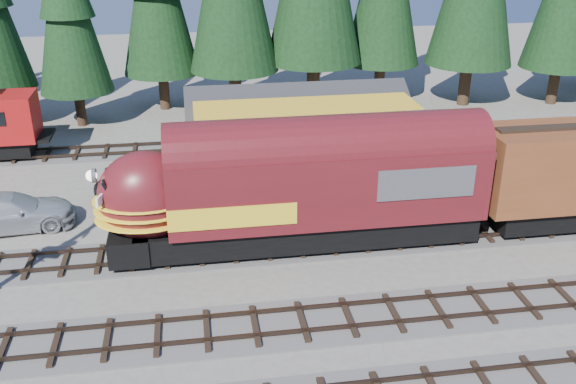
{
  "coord_description": "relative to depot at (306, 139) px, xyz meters",
  "views": [
    {
      "loc": [
        -6.06,
        -21.79,
        14.55
      ],
      "look_at": [
        -2.0,
        4.0,
        2.81
      ],
      "focal_mm": 40.0,
      "sensor_mm": 36.0,
      "label": 1
    }
  ],
  "objects": [
    {
      "name": "locomotive",
      "position": [
        -2.06,
        -6.5,
        -0.22
      ],
      "size": [
        17.46,
        3.47,
        4.75
      ],
      "color": "black",
      "rests_on": "ground"
    },
    {
      "name": "pickup_truck_a",
      "position": [
        -8.09,
        -0.56,
        -2.09
      ],
      "size": [
        6.89,
        5.06,
        1.74
      ],
      "primitive_type": "imported",
      "rotation": [
        0.0,
        0.0,
        1.18
      ],
      "color": "black",
      "rests_on": "ground"
    },
    {
      "name": "track_spur",
      "position": [
        -10.0,
        7.5,
        -2.9
      ],
      "size": [
        32.0,
        3.2,
        0.33
      ],
      "color": "#4C4947",
      "rests_on": "ground"
    },
    {
      "name": "ground",
      "position": [
        0.0,
        -10.5,
        -2.96
      ],
      "size": [
        120.0,
        120.0,
        0.0
      ],
      "primitive_type": "plane",
      "color": "#6B665B",
      "rests_on": "ground"
    },
    {
      "name": "pickup_truck_b",
      "position": [
        -15.12,
        -2.55,
        -2.06
      ],
      "size": [
        6.46,
        3.25,
        1.8
      ],
      "primitive_type": "imported",
      "rotation": [
        0.0,
        0.0,
        1.69
      ],
      "color": "#B3B6BB",
      "rests_on": "ground"
    },
    {
      "name": "depot",
      "position": [
        0.0,
        0.0,
        0.0
      ],
      "size": [
        12.8,
        7.0,
        5.3
      ],
      "color": "gold",
      "rests_on": "ground"
    },
    {
      "name": "track_siding",
      "position": [
        10.0,
        -6.5,
        -2.9
      ],
      "size": [
        68.0,
        3.2,
        0.33
      ],
      "color": "#4C4947",
      "rests_on": "ground"
    }
  ]
}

